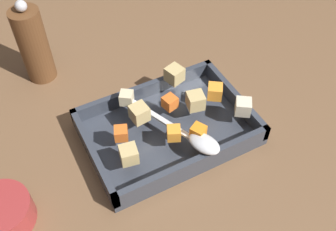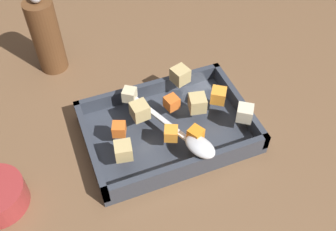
{
  "view_description": "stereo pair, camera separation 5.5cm",
  "coord_description": "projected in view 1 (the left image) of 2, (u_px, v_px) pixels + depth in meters",
  "views": [
    {
      "loc": [
        -0.24,
        -0.45,
        0.62
      ],
      "look_at": [
        -0.01,
        -0.02,
        0.06
      ],
      "focal_mm": 41.78,
      "sensor_mm": 36.0,
      "label": 1
    },
    {
      "loc": [
        -0.19,
        -0.48,
        0.62
      ],
      "look_at": [
        -0.01,
        -0.02,
        0.06
      ],
      "focal_mm": 41.78,
      "sensor_mm": 36.0,
      "label": 2
    }
  ],
  "objects": [
    {
      "name": "potato_chunk_near_right",
      "position": [
        129.0,
        154.0,
        0.69
      ],
      "size": [
        0.04,
        0.04,
        0.03
      ],
      "primitive_type": "cube",
      "rotation": [
        0.0,
        0.0,
        1.39
      ],
      "color": "tan",
      "rests_on": "baking_dish"
    },
    {
      "name": "carrot_chunk_corner_sw",
      "position": [
        174.0,
        133.0,
        0.72
      ],
      "size": [
        0.03,
        0.03,
        0.02
      ],
      "primitive_type": "cube",
      "rotation": [
        0.0,
        0.0,
        4.29
      ],
      "color": "orange",
      "rests_on": "baking_dish"
    },
    {
      "name": "serving_spoon",
      "position": [
        198.0,
        140.0,
        0.71
      ],
      "size": [
        0.11,
        0.21,
        0.02
      ],
      "rotation": [
        0.0,
        0.0,
        1.98
      ],
      "color": "silver",
      "rests_on": "baking_dish"
    },
    {
      "name": "carrot_chunk_rim_edge",
      "position": [
        215.0,
        92.0,
        0.79
      ],
      "size": [
        0.04,
        0.04,
        0.03
      ],
      "primitive_type": "cube",
      "rotation": [
        0.0,
        0.0,
        5.68
      ],
      "color": "orange",
      "rests_on": "baking_dish"
    },
    {
      "name": "potato_chunk_corner_nw",
      "position": [
        127.0,
        98.0,
        0.78
      ],
      "size": [
        0.04,
        0.04,
        0.03
      ],
      "primitive_type": "cube",
      "rotation": [
        0.0,
        0.0,
        2.54
      ],
      "color": "beige",
      "rests_on": "baking_dish"
    },
    {
      "name": "carrot_chunk_mid_left",
      "position": [
        198.0,
        132.0,
        0.72
      ],
      "size": [
        0.03,
        0.03,
        0.02
      ],
      "primitive_type": "cube",
      "rotation": [
        0.0,
        0.0,
        5.22
      ],
      "color": "orange",
      "rests_on": "baking_dish"
    },
    {
      "name": "carrot_chunk_far_left",
      "position": [
        170.0,
        102.0,
        0.77
      ],
      "size": [
        0.03,
        0.03,
        0.03
      ],
      "primitive_type": "cube",
      "rotation": [
        0.0,
        0.0,
        0.24
      ],
      "color": "orange",
      "rests_on": "baking_dish"
    },
    {
      "name": "carrot_chunk_heap_side",
      "position": [
        121.0,
        133.0,
        0.72
      ],
      "size": [
        0.03,
        0.03,
        0.02
      ],
      "primitive_type": "cube",
      "rotation": [
        0.0,
        0.0,
        5.91
      ],
      "color": "orange",
      "rests_on": "baking_dish"
    },
    {
      "name": "pepper_mill",
      "position": [
        34.0,
        45.0,
        0.84
      ],
      "size": [
        0.06,
        0.06,
        0.2
      ],
      "color": "brown",
      "rests_on": "ground_plane"
    },
    {
      "name": "potato_chunk_near_left",
      "position": [
        196.0,
        101.0,
        0.77
      ],
      "size": [
        0.04,
        0.04,
        0.03
      ],
      "primitive_type": "cube",
      "rotation": [
        0.0,
        0.0,
        4.5
      ],
      "color": "tan",
      "rests_on": "baking_dish"
    },
    {
      "name": "ground_plane",
      "position": [
        167.0,
        128.0,
        0.81
      ],
      "size": [
        4.0,
        4.0,
        0.0
      ],
      "primitive_type": "plane",
      "color": "brown"
    },
    {
      "name": "small_prep_bowl",
      "position": [
        2.0,
        213.0,
        0.65
      ],
      "size": [
        0.11,
        0.11,
        0.05
      ],
      "primitive_type": "cylinder",
      "color": "maroon",
      "rests_on": "ground_plane"
    },
    {
      "name": "potato_chunk_corner_ne",
      "position": [
        174.0,
        74.0,
        0.82
      ],
      "size": [
        0.04,
        0.04,
        0.03
      ],
      "primitive_type": "cube",
      "rotation": [
        0.0,
        0.0,
        0.3
      ],
      "color": "tan",
      "rests_on": "baking_dish"
    },
    {
      "name": "parsnip_chunk_corner_se",
      "position": [
        243.0,
        107.0,
        0.76
      ],
      "size": [
        0.04,
        0.04,
        0.03
      ],
      "primitive_type": "cube",
      "rotation": [
        0.0,
        0.0,
        4.11
      ],
      "color": "beige",
      "rests_on": "baking_dish"
    },
    {
      "name": "baking_dish",
      "position": [
        168.0,
        130.0,
        0.79
      ],
      "size": [
        0.33,
        0.23,
        0.05
      ],
      "color": "#333842",
      "rests_on": "ground_plane"
    },
    {
      "name": "potato_chunk_far_right",
      "position": [
        139.0,
        113.0,
        0.75
      ],
      "size": [
        0.04,
        0.04,
        0.03
      ],
      "primitive_type": "cube",
      "rotation": [
        0.0,
        0.0,
        3.25
      ],
      "color": "tan",
      "rests_on": "baking_dish"
    }
  ]
}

